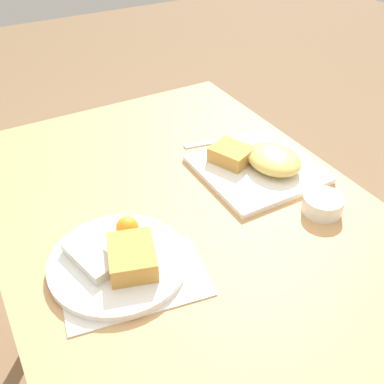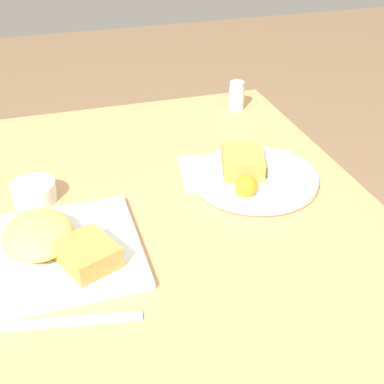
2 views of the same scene
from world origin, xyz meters
TOP-DOWN VIEW (x-y plane):
  - dining_table at (0.00, 0.00)m, footprint 1.08×0.76m
  - menu_card at (-0.12, 0.17)m, footprint 0.19×0.27m
  - plate_square_near at (0.05, -0.22)m, footprint 0.25×0.25m
  - plate_oval_far at (-0.07, 0.18)m, footprint 0.25×0.25m
  - sauce_ramekin at (-0.14, -0.24)m, footprint 0.08×0.08m
  - salt_shaker at (-0.43, 0.28)m, footprint 0.04×0.04m
  - butter_knife at (0.20, -0.22)m, footprint 0.06×0.21m

SIDE VIEW (x-z plane):
  - dining_table at x=0.00m, z-range 0.28..1.02m
  - menu_card at x=-0.12m, z-range 0.74..0.74m
  - butter_knife at x=0.20m, z-range 0.74..0.74m
  - plate_oval_far at x=-0.07m, z-range 0.73..0.79m
  - sauce_ramekin at x=-0.14m, z-range 0.74..0.78m
  - plate_square_near at x=0.05m, z-range 0.73..0.79m
  - salt_shaker at x=-0.43m, z-range 0.74..0.81m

